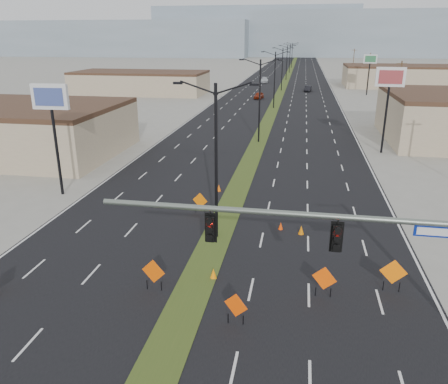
% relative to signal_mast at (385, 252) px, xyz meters
% --- Properties ---
extents(ground, '(600.00, 600.00, 0.00)m').
position_rel_signal_mast_xyz_m(ground, '(-8.56, -2.00, -4.79)').
color(ground, gray).
rests_on(ground, ground).
extents(road_surface, '(25.00, 400.00, 0.02)m').
position_rel_signal_mast_xyz_m(road_surface, '(-8.56, 98.00, -4.79)').
color(road_surface, black).
rests_on(road_surface, ground).
extents(median_strip, '(2.00, 400.00, 0.04)m').
position_rel_signal_mast_xyz_m(median_strip, '(-8.56, 98.00, -4.79)').
color(median_strip, '#384E1C').
rests_on(median_strip, ground).
extents(building_sw_far, '(30.00, 14.00, 4.50)m').
position_rel_signal_mast_xyz_m(building_sw_far, '(-40.56, 83.00, -2.54)').
color(building_sw_far, tan).
rests_on(building_sw_far, ground).
extents(building_se_far, '(44.00, 16.00, 5.00)m').
position_rel_signal_mast_xyz_m(building_se_far, '(29.44, 108.00, -2.29)').
color(building_se_far, tan).
rests_on(building_se_far, ground).
extents(mesa_west, '(180.00, 50.00, 22.00)m').
position_rel_signal_mast_xyz_m(mesa_west, '(-128.56, 278.00, 6.21)').
color(mesa_west, gray).
rests_on(mesa_west, ground).
extents(mesa_center, '(220.00, 50.00, 28.00)m').
position_rel_signal_mast_xyz_m(mesa_center, '(31.44, 298.00, 9.21)').
color(mesa_center, gray).
rests_on(mesa_center, ground).
extents(mesa_backdrop, '(140.00, 50.00, 32.00)m').
position_rel_signal_mast_xyz_m(mesa_backdrop, '(-38.56, 318.00, 11.21)').
color(mesa_backdrop, gray).
rests_on(mesa_backdrop, ground).
extents(signal_mast, '(16.30, 0.60, 8.00)m').
position_rel_signal_mast_xyz_m(signal_mast, '(0.00, 0.00, 0.00)').
color(signal_mast, slate).
rests_on(signal_mast, ground).
extents(streetlight_0, '(5.15, 0.24, 10.02)m').
position_rel_signal_mast_xyz_m(streetlight_0, '(-8.56, 10.00, 0.63)').
color(streetlight_0, black).
rests_on(streetlight_0, ground).
extents(streetlight_1, '(5.15, 0.24, 10.02)m').
position_rel_signal_mast_xyz_m(streetlight_1, '(-8.56, 38.00, 0.63)').
color(streetlight_1, black).
rests_on(streetlight_1, ground).
extents(streetlight_2, '(5.15, 0.24, 10.02)m').
position_rel_signal_mast_xyz_m(streetlight_2, '(-8.56, 66.00, 0.63)').
color(streetlight_2, black).
rests_on(streetlight_2, ground).
extents(streetlight_3, '(5.15, 0.24, 10.02)m').
position_rel_signal_mast_xyz_m(streetlight_3, '(-8.56, 94.00, 0.63)').
color(streetlight_3, black).
rests_on(streetlight_3, ground).
extents(streetlight_4, '(5.15, 0.24, 10.02)m').
position_rel_signal_mast_xyz_m(streetlight_4, '(-8.56, 122.00, 0.63)').
color(streetlight_4, black).
rests_on(streetlight_4, ground).
extents(streetlight_5, '(5.15, 0.24, 10.02)m').
position_rel_signal_mast_xyz_m(streetlight_5, '(-8.56, 150.00, 0.63)').
color(streetlight_5, black).
rests_on(streetlight_5, ground).
extents(streetlight_6, '(5.15, 0.24, 10.02)m').
position_rel_signal_mast_xyz_m(streetlight_6, '(-8.56, 178.00, 0.63)').
color(streetlight_6, black).
rests_on(streetlight_6, ground).
extents(utility_pole_1, '(1.60, 0.20, 9.00)m').
position_rel_signal_mast_xyz_m(utility_pole_1, '(11.44, 58.00, -0.12)').
color(utility_pole_1, '#4C3823').
rests_on(utility_pole_1, ground).
extents(utility_pole_2, '(1.60, 0.20, 9.00)m').
position_rel_signal_mast_xyz_m(utility_pole_2, '(11.44, 93.00, -0.12)').
color(utility_pole_2, '#4C3823').
rests_on(utility_pole_2, ground).
extents(utility_pole_3, '(1.60, 0.20, 9.00)m').
position_rel_signal_mast_xyz_m(utility_pole_3, '(11.44, 128.00, -0.12)').
color(utility_pole_3, '#4C3823').
rests_on(utility_pole_3, ground).
extents(car_left, '(2.00, 4.17, 1.37)m').
position_rel_signal_mast_xyz_m(car_left, '(-12.52, 78.26, -4.10)').
color(car_left, maroon).
rests_on(car_left, ground).
extents(car_mid, '(1.88, 4.24, 1.35)m').
position_rel_signal_mast_xyz_m(car_mid, '(-2.15, 93.22, -4.12)').
color(car_mid, black).
rests_on(car_mid, ground).
extents(car_far, '(2.24, 5.02, 1.43)m').
position_rel_signal_mast_xyz_m(car_far, '(-14.36, 112.84, -4.08)').
color(car_far, silver).
rests_on(car_far, ground).
extents(construction_sign_1, '(1.32, 0.30, 1.78)m').
position_rel_signal_mast_xyz_m(construction_sign_1, '(-10.56, 3.10, -3.74)').
color(construction_sign_1, '#DE4D04').
rests_on(construction_sign_1, ground).
extents(construction_sign_2, '(1.18, 0.32, 1.61)m').
position_rel_signal_mast_xyz_m(construction_sign_2, '(-10.56, 13.89, -3.85)').
color(construction_sign_2, '#D86104').
rests_on(construction_sign_2, ground).
extents(construction_sign_3, '(1.14, 0.48, 1.61)m').
position_rel_signal_mast_xyz_m(construction_sign_3, '(-5.92, 1.00, -3.84)').
color(construction_sign_3, '#E64404').
rests_on(construction_sign_3, ground).
extents(construction_sign_4, '(1.22, 0.49, 1.71)m').
position_rel_signal_mast_xyz_m(construction_sign_4, '(-1.85, 4.00, -3.78)').
color(construction_sign_4, '#FF5005').
rests_on(construction_sign_4, ground).
extents(construction_sign_5, '(1.38, 0.17, 1.84)m').
position_rel_signal_mast_xyz_m(construction_sign_5, '(1.67, 5.13, -3.70)').
color(construction_sign_5, '#FF6C05').
rests_on(construction_sign_5, ground).
extents(cone_0, '(0.45, 0.45, 0.62)m').
position_rel_signal_mast_xyz_m(cone_0, '(-7.72, 4.77, -4.48)').
color(cone_0, orange).
rests_on(cone_0, ground).
extents(cone_1, '(0.39, 0.39, 0.54)m').
position_rel_signal_mast_xyz_m(cone_1, '(-4.42, 11.92, -4.52)').
color(cone_1, '#ED3E05').
rests_on(cone_1, ground).
extents(cone_2, '(0.44, 0.44, 0.64)m').
position_rel_signal_mast_xyz_m(cone_2, '(-3.02, 11.37, -4.47)').
color(cone_2, '#D66B04').
rests_on(cone_2, ground).
extents(cone_3, '(0.47, 0.47, 0.61)m').
position_rel_signal_mast_xyz_m(cone_3, '(-10.07, 18.93, -4.49)').
color(cone_3, '#F45C05').
rests_on(cone_3, ground).
extents(pole_sign_west, '(2.98, 0.49, 9.11)m').
position_rel_signal_mast_xyz_m(pole_sign_west, '(-22.98, 15.97, 2.62)').
color(pole_sign_west, black).
rests_on(pole_sign_west, ground).
extents(pole_sign_east_near, '(3.10, 0.57, 9.46)m').
position_rel_signal_mast_xyz_m(pole_sign_east_near, '(5.84, 35.19, 2.92)').
color(pole_sign_east_near, black).
rests_on(pole_sign_east_near, ground).
extents(pole_sign_east_far, '(2.88, 1.04, 8.82)m').
position_rel_signal_mast_xyz_m(pole_sign_east_far, '(10.94, 88.74, 2.36)').
color(pole_sign_east_far, black).
rests_on(pole_sign_east_far, ground).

